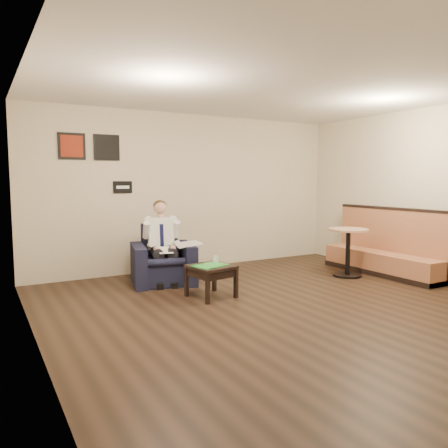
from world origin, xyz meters
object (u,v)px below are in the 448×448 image
smartphone (207,263)px  cafe_table (348,252)px  coffee_mug (216,259)px  banquette (382,241)px  armchair (163,254)px  green_folder (210,265)px  side_table (211,281)px  seated_man (164,245)px

smartphone → cafe_table: 2.60m
coffee_mug → cafe_table: size_ratio=0.12×
banquette → armchair: bearing=160.3°
green_folder → cafe_table: cafe_table is taller
side_table → banquette: (3.27, -0.14, 0.34)m
armchair → banquette: banquette is taller
seated_man → green_folder: 1.08m
green_folder → smartphone: (0.05, 0.19, -0.00)m
seated_man → cafe_table: 3.08m
seated_man → banquette: (3.56, -1.15, -0.06)m
seated_man → banquette: seated_man is taller
seated_man → green_folder: (0.26, -1.03, -0.17)m
green_folder → cafe_table: (2.65, 0.05, -0.05)m
coffee_mug → seated_man: bearing=117.4°
side_table → green_folder: (-0.03, -0.02, 0.23)m
smartphone → cafe_table: (2.60, -0.14, -0.05)m
seated_man → banquette: size_ratio=0.56×
smartphone → banquette: bearing=-4.5°
armchair → green_folder: bearing=-65.1°
side_table → coffee_mug: bearing=42.9°
armchair → cafe_table: (2.89, -1.10, -0.05)m
armchair → coffee_mug: 1.06m
seated_man → smartphone: bearing=-56.4°
seated_man → coffee_mug: 0.98m
smartphone → banquette: banquette is taller
armchair → seated_man: size_ratio=0.75×
coffee_mug → smartphone: (-0.13, 0.02, -0.04)m
smartphone → cafe_table: bearing=-2.3°
side_table → green_folder: size_ratio=1.22×
coffee_mug → cafe_table: (2.47, -0.12, -0.09)m
seated_man → banquette: bearing=-4.5°
coffee_mug → banquette: (3.11, -0.28, 0.07)m
side_table → seated_man: bearing=106.0°
cafe_table → green_folder: bearing=-178.9°
banquette → cafe_table: 0.68m
armchair → cafe_table: bearing=-7.5°
banquette → smartphone: bearing=174.7°
armchair → coffee_mug: armchair is taller
smartphone → coffee_mug: bearing=-7.1°
green_folder → coffee_mug: bearing=42.9°
side_table → coffee_mug: size_ratio=5.79×
armchair → smartphone: size_ratio=6.72×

